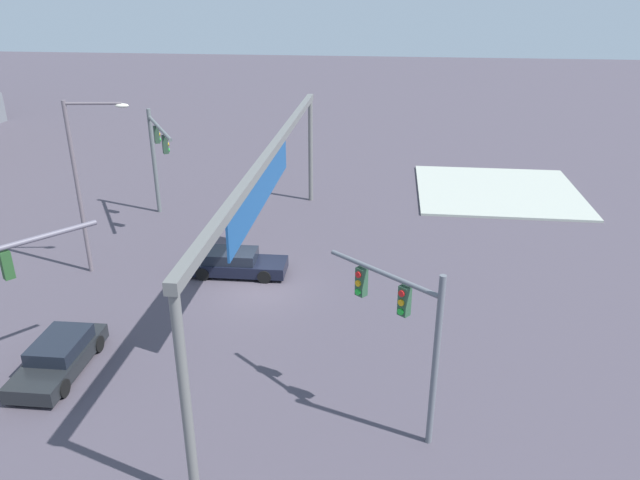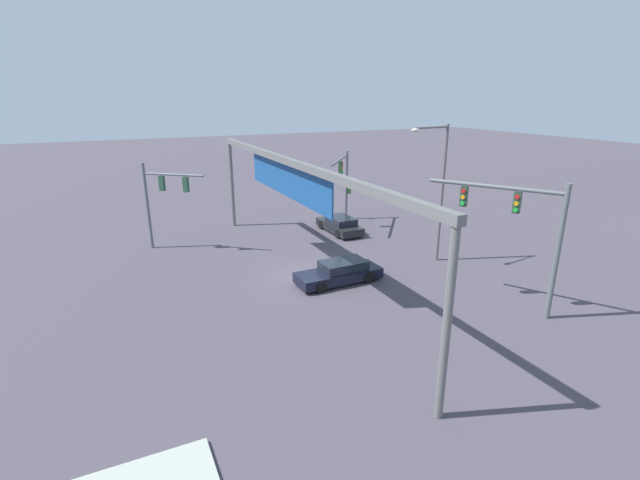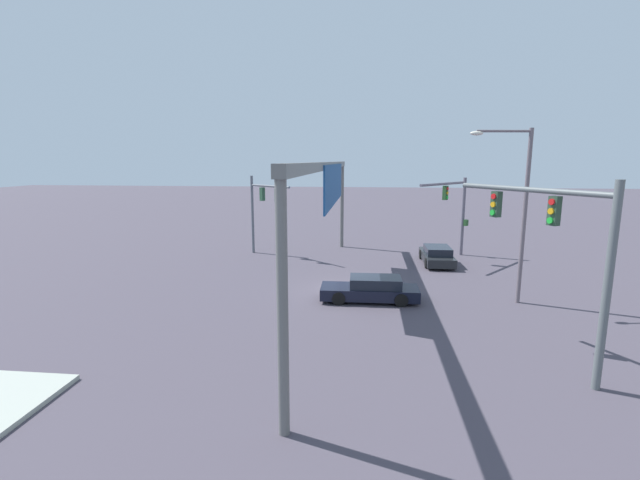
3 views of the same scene
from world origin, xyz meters
name	(u,v)px [view 2 (image 2 of 3)]	position (x,y,z in m)	size (l,w,h in m)	color
ground_plane	(309,278)	(0.00, 0.00, 0.00)	(186.29, 186.29, 0.00)	#48414C
traffic_signal_near_corner	(524,223)	(7.82, 7.24, 4.35)	(5.35, 3.31, 6.30)	#596162
traffic_signal_opposite_side	(344,176)	(-9.21, 7.18, 3.79)	(4.73, 4.09, 5.63)	slate
traffic_signal_cross_street	(162,193)	(-8.63, -6.51, 3.84)	(2.82, 3.41, 5.73)	slate
streetlamp_curved_arm	(439,184)	(0.86, 8.08, 4.85)	(0.62, 2.91, 8.29)	#655C63
overhead_sign_gantry	(290,178)	(-0.40, -0.87, 5.69)	(25.05, 0.43, 6.75)	slate
sedan_car_approaching	(340,272)	(1.30, 1.31, 0.57)	(1.88, 4.80, 1.21)	black
sedan_car_waiting_far	(340,225)	(-7.10, 5.74, 0.57)	(4.44, 1.95, 1.21)	black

